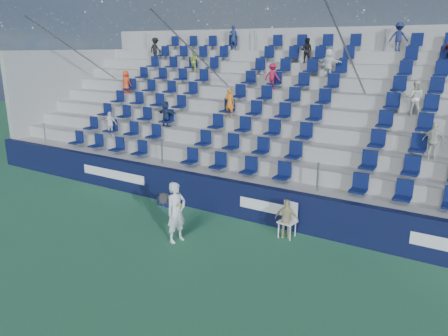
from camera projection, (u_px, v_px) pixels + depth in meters
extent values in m
plane|color=#31744C|center=(164.00, 249.00, 12.05)|extent=(70.00, 70.00, 0.00)
cube|color=#0E1335|center=(224.00, 197.00, 14.45)|extent=(24.00, 0.30, 1.20)
cube|color=white|center=(113.00, 174.00, 16.87)|extent=(3.20, 0.02, 0.34)
cube|color=white|center=(263.00, 206.00, 13.55)|extent=(1.60, 0.02, 0.34)
cube|color=#9E9E99|center=(233.00, 192.00, 14.92)|extent=(24.00, 0.85, 1.20)
cube|color=#9E9E99|center=(246.00, 179.00, 15.55)|extent=(24.00, 0.85, 1.70)
cube|color=#9E9E99|center=(257.00, 167.00, 16.17)|extent=(24.00, 0.85, 2.20)
cube|color=#9E9E99|center=(267.00, 155.00, 16.80)|extent=(24.00, 0.85, 2.70)
cube|color=#9E9E99|center=(277.00, 145.00, 17.42)|extent=(24.00, 0.85, 3.20)
cube|color=#9E9E99|center=(286.00, 135.00, 18.05)|extent=(24.00, 0.85, 3.70)
cube|color=#9E9E99|center=(295.00, 126.00, 18.67)|extent=(24.00, 0.85, 4.20)
cube|color=#9E9E99|center=(303.00, 118.00, 19.30)|extent=(24.00, 0.85, 4.70)
cube|color=#9E9E99|center=(310.00, 110.00, 19.92)|extent=(24.00, 0.85, 5.20)
cube|color=#9E9E99|center=(316.00, 97.00, 20.34)|extent=(24.00, 0.50, 6.20)
cube|color=#9E9E99|center=(75.00, 100.00, 23.21)|extent=(0.30, 7.65, 5.20)
cube|color=#0B1646|center=(234.00, 165.00, 14.66)|extent=(16.05, 0.50, 0.70)
cube|color=#0B1646|center=(246.00, 146.00, 15.22)|extent=(16.05, 0.50, 0.70)
cube|color=#0B1646|center=(258.00, 128.00, 15.78)|extent=(16.05, 0.50, 0.70)
cube|color=#0B1646|center=(269.00, 111.00, 16.34)|extent=(16.05, 0.50, 0.70)
cube|color=#0B1646|center=(279.00, 96.00, 16.89)|extent=(16.05, 0.50, 0.70)
cube|color=#0B1646|center=(288.00, 81.00, 17.45)|extent=(16.05, 0.50, 0.70)
cube|color=#0B1646|center=(297.00, 67.00, 18.01)|extent=(16.05, 0.50, 0.70)
cube|color=#0B1646|center=(306.00, 55.00, 18.56)|extent=(16.05, 0.50, 0.70)
cube|color=#0B1646|center=(314.00, 42.00, 19.12)|extent=(16.05, 0.50, 0.70)
cylinder|color=gray|center=(214.00, 72.00, 18.21)|extent=(0.06, 7.68, 4.55)
cylinder|color=gray|center=(358.00, 78.00, 15.14)|extent=(0.06, 7.68, 4.55)
cylinder|color=gray|center=(100.00, 68.00, 21.68)|extent=(0.06, 7.68, 4.55)
imported|color=silver|center=(415.00, 98.00, 14.29)|extent=(0.58, 0.46, 1.15)
imported|color=#AC1635|center=(272.00, 76.00, 17.72)|extent=(0.68, 0.40, 1.04)
imported|color=white|center=(329.00, 63.00, 17.22)|extent=(1.08, 0.53, 1.11)
imported|color=#92AD45|center=(194.00, 61.00, 20.59)|extent=(0.54, 0.46, 0.99)
imported|color=navy|center=(166.00, 114.00, 17.85)|extent=(0.99, 0.41, 1.04)
imported|color=black|center=(307.00, 51.00, 18.45)|extent=(0.53, 0.43, 1.03)
imported|color=#E5421A|center=(126.00, 82.00, 20.90)|extent=(0.53, 0.35, 1.07)
imported|color=beige|center=(434.00, 141.00, 12.71)|extent=(0.68, 0.36, 1.09)
imported|color=black|center=(155.00, 49.00, 22.70)|extent=(0.77, 0.50, 1.12)
imported|color=orange|center=(230.00, 103.00, 17.10)|extent=(0.43, 0.30, 1.12)
imported|color=#172447|center=(233.00, 38.00, 21.10)|extent=(0.47, 0.37, 1.15)
imported|color=white|center=(110.00, 124.00, 18.49)|extent=(0.65, 0.40, 1.04)
imported|color=#1A224E|center=(399.00, 37.00, 17.22)|extent=(0.73, 0.44, 1.10)
imported|color=silver|center=(176.00, 212.00, 12.34)|extent=(0.55, 0.72, 1.76)
cylinder|color=navy|center=(164.00, 209.00, 12.23)|extent=(0.03, 0.03, 0.28)
torus|color=black|center=(163.00, 199.00, 12.15)|extent=(0.30, 0.17, 0.28)
plane|color=#262626|center=(163.00, 199.00, 12.15)|extent=(0.30, 0.16, 0.29)
sphere|color=#CCD230|center=(179.00, 206.00, 11.97)|extent=(0.07, 0.07, 0.07)
sphere|color=#CCD230|center=(180.00, 205.00, 12.01)|extent=(0.07, 0.07, 0.07)
cube|color=white|center=(287.00, 222.00, 12.70)|extent=(0.51, 0.51, 0.04)
cube|color=white|center=(291.00, 211.00, 12.80)|extent=(0.46, 0.11, 0.56)
cylinder|color=white|center=(278.00, 231.00, 12.71)|extent=(0.03, 0.03, 0.46)
cylinder|color=white|center=(290.00, 233.00, 12.52)|extent=(0.03, 0.03, 0.46)
cylinder|color=white|center=(284.00, 226.00, 13.01)|extent=(0.03, 0.03, 0.46)
cylinder|color=white|center=(295.00, 229.00, 12.83)|extent=(0.03, 0.03, 0.46)
imported|color=tan|center=(287.00, 219.00, 12.63)|extent=(0.73, 0.41, 1.18)
cube|color=#10163E|center=(167.00, 201.00, 15.34)|extent=(0.59, 0.39, 0.32)
cube|color=#1E662D|center=(167.00, 199.00, 15.32)|extent=(0.48, 0.28, 0.19)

